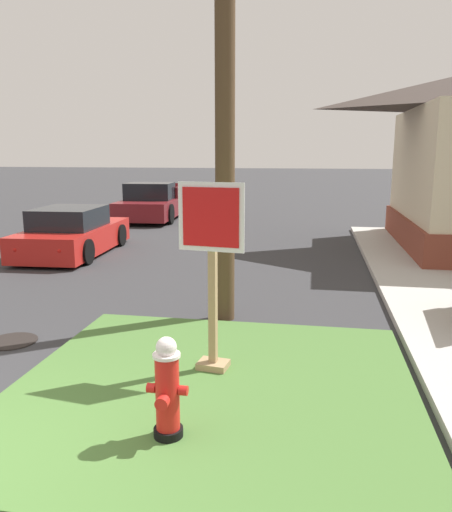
{
  "coord_description": "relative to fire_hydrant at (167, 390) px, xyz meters",
  "views": [
    {
      "loc": [
        3.05,
        -3.19,
        2.67
      ],
      "look_at": [
        1.69,
        4.67,
        1.02
      ],
      "focal_mm": 35.47,
      "sensor_mm": 36.0,
      "label": 1
    }
  ],
  "objects": [
    {
      "name": "stop_sign",
      "position": [
        0.11,
        1.54,
        0.67
      ],
      "size": [
        0.79,
        0.33,
        2.25
      ],
      "color": "#A3845B",
      "rests_on": "grass_corner_patch"
    },
    {
      "name": "manhole_cover",
      "position": [
        -2.93,
        2.1,
        -0.53
      ],
      "size": [
        0.7,
        0.7,
        0.02
      ],
      "primitive_type": "cylinder",
      "color": "black",
      "rests_on": "ground"
    },
    {
      "name": "fire_hydrant",
      "position": [
        0.0,
        0.0,
        0.0
      ],
      "size": [
        0.38,
        0.34,
        0.97
      ],
      "color": "black",
      "rests_on": "grass_corner_patch"
    },
    {
      "name": "pickup_truck_maroon",
      "position": [
        -5.07,
        15.41,
        0.08
      ],
      "size": [
        2.34,
        5.14,
        1.48
      ],
      "color": "maroon",
      "rests_on": "ground"
    },
    {
      "name": "parked_sedan_red",
      "position": [
        -4.99,
        8.18,
        0.0
      ],
      "size": [
        2.05,
        4.09,
        1.25
      ],
      "color": "red",
      "rests_on": "ground"
    },
    {
      "name": "grass_corner_patch",
      "position": [
        0.21,
        1.06,
        -0.5
      ],
      "size": [
        4.51,
        4.47,
        0.08
      ],
      "primitive_type": "cube",
      "color": "#477033",
      "rests_on": "ground"
    },
    {
      "name": "sidewalk_strip",
      "position": [
        3.66,
        5.27,
        -0.48
      ],
      "size": [
        2.2,
        16.83,
        0.12
      ],
      "primitive_type": "cube",
      "color": "#B2AFA8",
      "rests_on": "ground"
    }
  ]
}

